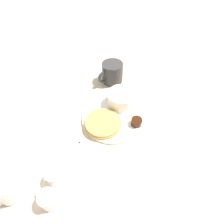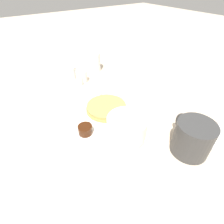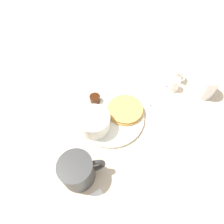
{
  "view_description": "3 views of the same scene",
  "coord_description": "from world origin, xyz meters",
  "views": [
    {
      "loc": [
        0.19,
        -0.39,
        0.53
      ],
      "look_at": [
        -0.0,
        -0.01,
        0.04
      ],
      "focal_mm": 28.0,
      "sensor_mm": 36.0,
      "label": 1
    },
    {
      "loc": [
        0.23,
        0.33,
        0.37
      ],
      "look_at": [
        -0.0,
        -0.0,
        0.04
      ],
      "focal_mm": 28.0,
      "sensor_mm": 36.0,
      "label": 2
    },
    {
      "loc": [
        -0.29,
        0.22,
        0.54
      ],
      "look_at": [
        0.0,
        -0.01,
        0.03
      ],
      "focal_mm": 28.0,
      "sensor_mm": 36.0,
      "label": 3
    }
  ],
  "objects": [
    {
      "name": "napkin",
      "position": [
        -0.22,
        0.23,
        0.0
      ],
      "size": [
        0.12,
        0.1,
        0.0
      ],
      "color": "white",
      "rests_on": "ground_plane"
    },
    {
      "name": "pancake_stack",
      "position": [
        -0.02,
        -0.06,
        0.02
      ],
      "size": [
        0.14,
        0.14,
        0.02
      ],
      "color": "tan",
      "rests_on": "plate"
    },
    {
      "name": "syrup_cup",
      "position": [
        0.09,
        0.0,
        0.03
      ],
      "size": [
        0.04,
        0.04,
        0.03
      ],
      "color": "#38190A",
      "rests_on": "plate"
    },
    {
      "name": "butter_ramekin",
      "position": [
        0.01,
        0.09,
        0.03
      ],
      "size": [
        0.04,
        0.04,
        0.04
      ],
      "color": "white",
      "rests_on": "plate"
    },
    {
      "name": "fork",
      "position": [
        -0.07,
        -0.15,
        0.0
      ],
      "size": [
        0.12,
        0.09,
        0.0
      ],
      "color": "silver",
      "rests_on": "ground_plane"
    },
    {
      "name": "ground_plane",
      "position": [
        0.0,
        0.0,
        0.0
      ],
      "size": [
        4.0,
        4.0,
        0.0
      ],
      "primitive_type": "plane",
      "color": "#C6B299"
    },
    {
      "name": "bowl",
      "position": [
        -0.0,
        0.07,
        0.04
      ],
      "size": [
        0.11,
        0.11,
        0.06
      ],
      "color": "white",
      "rests_on": "plate"
    },
    {
      "name": "plate",
      "position": [
        0.0,
        0.0,
        0.01
      ],
      "size": [
        0.25,
        0.25,
        0.01
      ],
      "color": "white",
      "rests_on": "ground_plane"
    },
    {
      "name": "second_mug",
      "position": [
        -0.14,
        -0.37,
        0.04
      ],
      "size": [
        0.09,
        0.12,
        0.09
      ],
      "color": "white",
      "rests_on": "ground_plane"
    },
    {
      "name": "creamer_pitcher_far",
      "position": [
        -0.02,
        -0.35,
        0.03
      ],
      "size": [
        0.07,
        0.05,
        0.06
      ],
      "color": "white",
      "rests_on": "ground_plane"
    },
    {
      "name": "creamer_pitcher_near",
      "position": [
        -0.05,
        -0.29,
        0.03
      ],
      "size": [
        0.05,
        0.06,
        0.05
      ],
      "color": "white",
      "rests_on": "ground_plane"
    },
    {
      "name": "coffee_mug",
      "position": [
        -0.11,
        0.2,
        0.05
      ],
      "size": [
        0.1,
        0.13,
        0.09
      ],
      "color": "#333333",
      "rests_on": "ground_plane"
    }
  ]
}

